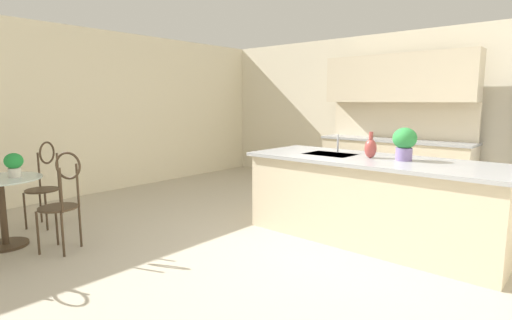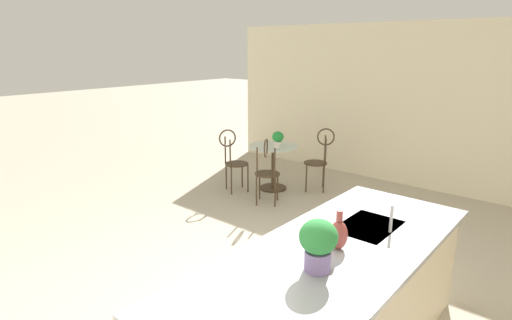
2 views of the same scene
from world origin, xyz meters
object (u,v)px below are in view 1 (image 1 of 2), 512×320
(potted_plant_on_table, at_px, (14,163))
(chair_toward_desk, at_px, (44,180))
(bistro_table, at_px, (2,206))
(chair_near_window, at_px, (62,197))
(potted_plant_counter_near, at_px, (405,142))
(vase_on_counter, at_px, (371,148))

(potted_plant_on_table, bearing_deg, chair_toward_desk, 136.31)
(bistro_table, xyz_separation_m, chair_near_window, (0.62, 0.36, 0.13))
(potted_plant_on_table, bearing_deg, potted_plant_counter_near, 40.79)
(potted_plant_counter_near, bearing_deg, bistro_table, -138.40)
(bistro_table, distance_m, chair_toward_desk, 0.76)
(potted_plant_on_table, xyz_separation_m, potted_plant_counter_near, (3.11, 2.68, 0.23))
(bistro_table, height_order, potted_plant_counter_near, potted_plant_counter_near)
(vase_on_counter, bearing_deg, chair_toward_desk, -146.43)
(chair_near_window, bearing_deg, potted_plant_counter_near, 43.97)
(potted_plant_on_table, height_order, vase_on_counter, vase_on_counter)
(potted_plant_counter_near, relative_size, vase_on_counter, 1.20)
(chair_near_window, relative_size, potted_plant_counter_near, 3.01)
(potted_plant_counter_near, bearing_deg, chair_toward_desk, -148.50)
(potted_plant_on_table, xyz_separation_m, vase_on_counter, (2.76, 2.63, 0.14))
(chair_near_window, relative_size, potted_plant_on_table, 4.02)
(chair_near_window, xyz_separation_m, potted_plant_counter_near, (2.54, 2.45, 0.55))
(bistro_table, relative_size, vase_on_counter, 2.78)
(vase_on_counter, bearing_deg, bistro_table, -135.55)
(bistro_table, distance_m, potted_plant_counter_near, 4.29)
(chair_toward_desk, distance_m, potted_plant_counter_near, 4.26)
(chair_near_window, xyz_separation_m, potted_plant_on_table, (-0.57, -0.23, 0.32))
(bistro_table, height_order, chair_near_window, chair_near_window)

